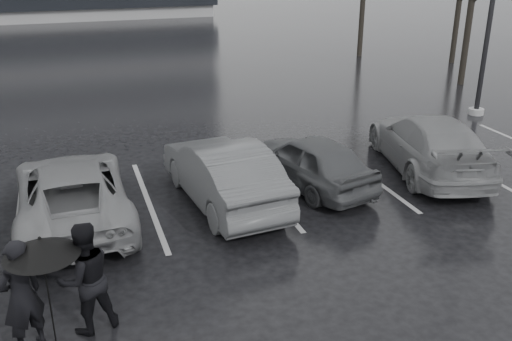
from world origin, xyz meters
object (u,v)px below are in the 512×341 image
Objects in this scene: car_main at (310,161)px; pedestrian_left at (21,296)px; pedestrian_right at (85,278)px; car_west_b at (72,192)px; car_west_a at (223,172)px; car_east at (429,143)px.

pedestrian_left is (-6.34, -4.21, 0.25)m from car_main.
car_main is 6.78m from pedestrian_right.
car_west_b is 2.71× the size of pedestrian_left.
car_west_a reaches higher than car_main.
pedestrian_right is (-3.19, -3.79, 0.16)m from car_west_a.
car_main is 3.35m from car_east.
car_east is (5.60, 0.26, -0.01)m from car_west_a.
pedestrian_left is (-4.08, -3.96, 0.16)m from car_west_a.
car_main is at bearing -179.76° from car_west_a.
car_east is 2.77× the size of pedestrian_right.
pedestrian_right is (0.89, 0.18, 0.01)m from pedestrian_left.
pedestrian_left reaches higher than car_west_a.
car_main is 5.53m from car_west_b.
pedestrian_left reaches higher than car_east.
pedestrian_left is at bearing -5.31° from pedestrian_right.
car_west_b is 4.18m from pedestrian_left.
car_main is 2.11× the size of pedestrian_right.
car_west_b is 8.88m from car_east.
car_west_a reaches higher than car_east.
car_east is at bearing -171.90° from pedestrian_right.
car_east reaches higher than car_main.
car_east reaches higher than car_west_b.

